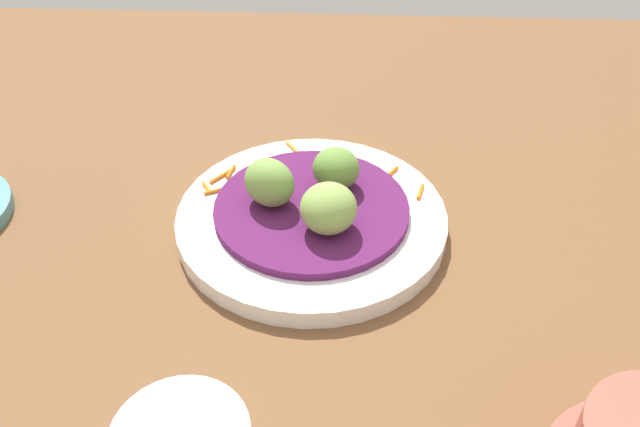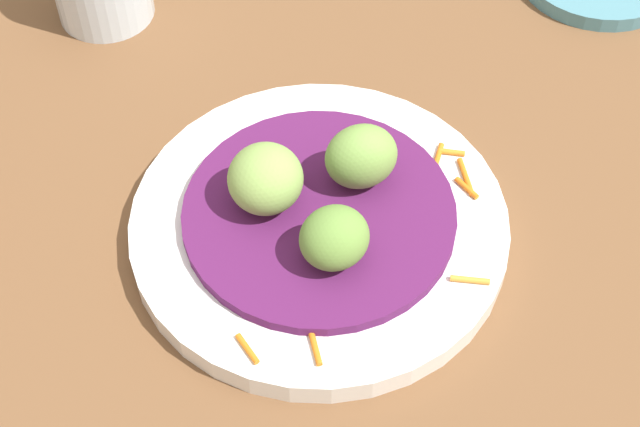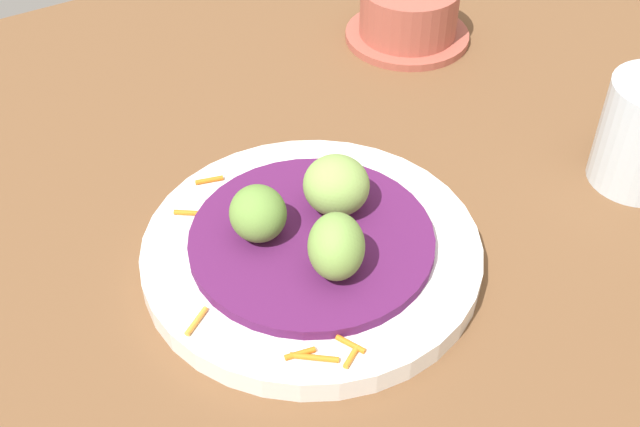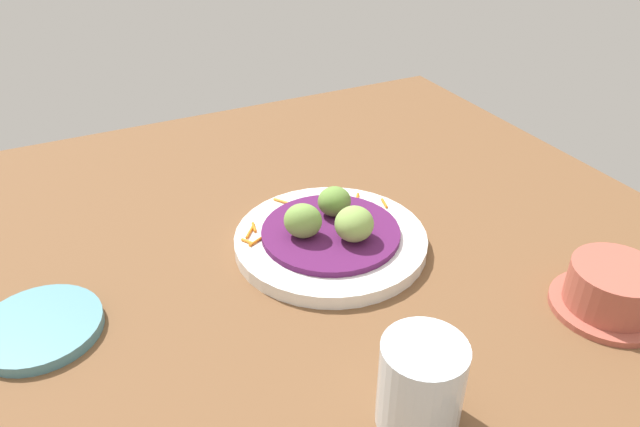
{
  "view_description": "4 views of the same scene",
  "coord_description": "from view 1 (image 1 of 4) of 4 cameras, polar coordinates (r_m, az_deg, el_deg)",
  "views": [
    {
      "loc": [
        -8.21,
        45.91,
        43.97
      ],
      "look_at": [
        -5.9,
        -1.87,
        4.87
      ],
      "focal_mm": 37.43,
      "sensor_mm": 36.0,
      "label": 1
    },
    {
      "loc": [
        -34.73,
        -29.73,
        55.69
      ],
      "look_at": [
        -6.11,
        -4.25,
        6.33
      ],
      "focal_mm": 54.18,
      "sensor_mm": 36.0,
      "label": 2
    },
    {
      "loc": [
        33.06,
        -25.28,
        47.32
      ],
      "look_at": [
        -5.23,
        -2.34,
        6.41
      ],
      "focal_mm": 45.96,
      "sensor_mm": 36.0,
      "label": 3
    },
    {
      "loc": [
        25.31,
        55.08,
        48.78
      ],
      "look_at": [
        -4.03,
        -4.43,
        6.85
      ],
      "focal_mm": 33.38,
      "sensor_mm": 36.0,
      "label": 4
    }
  ],
  "objects": [
    {
      "name": "table_surface",
      "position": [
        0.63,
        -5.42,
        -3.62
      ],
      "size": [
        110.0,
        110.0,
        2.0
      ],
      "primitive_type": "cube",
      "color": "brown",
      "rests_on": "ground"
    },
    {
      "name": "carrot_garnish",
      "position": [
        0.68,
        -2.88,
        3.25
      ],
      "size": [
        22.32,
        9.81,
        0.4
      ],
      "color": "orange",
      "rests_on": "main_plate"
    },
    {
      "name": "guac_scoop_right",
      "position": [
        0.62,
        -4.35,
        2.66
      ],
      "size": [
        6.34,
        6.03,
        4.71
      ],
      "primitive_type": "ellipsoid",
      "rotation": [
        0.0,
        0.0,
        1.03
      ],
      "color": "#759E47",
      "rests_on": "cabbage_bed"
    },
    {
      "name": "guac_scoop_center",
      "position": [
        0.64,
        1.39,
        3.87
      ],
      "size": [
        5.57,
        5.34,
        4.12
      ],
      "primitive_type": "ellipsoid",
      "rotation": [
        0.0,
        0.0,
        4.43
      ],
      "color": "olive",
      "rests_on": "cabbage_bed"
    },
    {
      "name": "cabbage_bed",
      "position": [
        0.63,
        -0.73,
        0.38
      ],
      "size": [
        18.54,
        18.54,
        0.86
      ],
      "primitive_type": "cylinder",
      "color": "#51194C",
      "rests_on": "main_plate"
    },
    {
      "name": "guac_scoop_left",
      "position": [
        0.59,
        0.72,
        0.25
      ],
      "size": [
        6.58,
        6.53,
        4.6
      ],
      "primitive_type": "ellipsoid",
      "rotation": [
        0.0,
        0.0,
        3.51
      ],
      "color": "#84A851",
      "rests_on": "cabbage_bed"
    },
    {
      "name": "main_plate",
      "position": [
        0.64,
        -0.72,
        -0.56
      ],
      "size": [
        25.82,
        25.82,
        1.87
      ],
      "primitive_type": "cylinder",
      "color": "white",
      "rests_on": "table_surface"
    }
  ]
}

